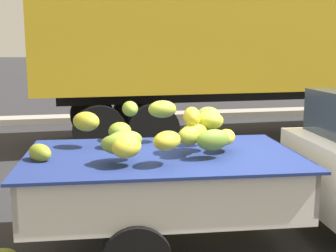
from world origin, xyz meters
TOP-DOWN VIEW (x-y plane):
  - ground at (0.00, 0.00)m, footprint 220.00×220.00m
  - curb_strip at (0.00, 9.06)m, footprint 80.00×0.80m
  - semi_trailer at (3.39, 5.58)m, footprint 12.06×2.88m

SIDE VIEW (x-z plane):
  - ground at x=0.00m, z-range 0.00..0.00m
  - curb_strip at x=0.00m, z-range 0.00..0.16m
  - semi_trailer at x=3.39m, z-range 0.57..4.52m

